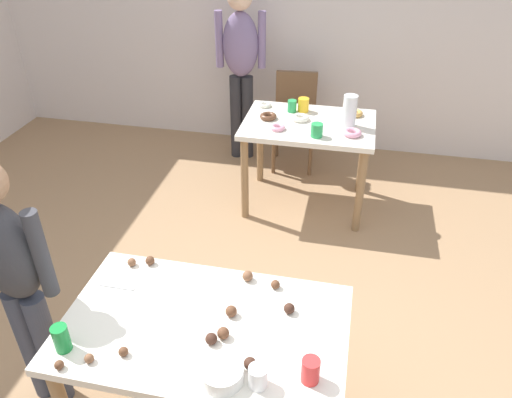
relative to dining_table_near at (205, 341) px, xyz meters
name	(u,v)px	position (x,y,z in m)	size (l,w,h in m)	color
wall_back	(313,13)	(0.05, 3.38, 0.65)	(6.40, 0.10, 2.60)	silver
dining_table_near	(205,341)	(0.00, 0.00, 0.00)	(1.22, 0.74, 0.75)	silver
dining_table_far	(308,136)	(0.19, 2.17, -0.01)	(1.02, 0.72, 0.75)	silver
chair_far_table	(295,114)	(-0.02, 2.89, -0.15)	(0.43, 0.43, 0.87)	brown
person_girl_near	(15,275)	(-0.89, 0.02, 0.20)	(0.46, 0.24, 1.43)	#383D4C
person_adult_far	(241,59)	(-0.54, 2.91, 0.33)	(0.46, 0.24, 1.62)	#28282D
mixing_bowl	(222,374)	(0.15, -0.25, 0.13)	(0.17, 0.17, 0.06)	white
soda_can	(61,338)	(-0.51, -0.24, 0.16)	(0.07, 0.07, 0.12)	#198438
fork_near	(117,287)	(-0.46, 0.14, 0.11)	(0.17, 0.02, 0.01)	silver
cup_near_0	(310,370)	(0.48, -0.18, 0.16)	(0.07, 0.07, 0.11)	red
cup_near_1	(258,377)	(0.29, -0.24, 0.15)	(0.07, 0.07, 0.09)	white
cake_ball_0	(150,261)	(-0.37, 0.32, 0.13)	(0.05, 0.05, 0.05)	brown
cake_ball_1	(89,358)	(-0.38, -0.28, 0.12)	(0.04, 0.04, 0.04)	brown
cake_ball_2	(275,284)	(0.26, 0.29, 0.12)	(0.04, 0.04, 0.04)	brown
cake_ball_3	(211,339)	(0.06, -0.09, 0.13)	(0.05, 0.05, 0.05)	#3D2319
cake_ball_5	(231,311)	(0.10, 0.08, 0.13)	(0.05, 0.05, 0.05)	brown
cake_ball_6	(250,363)	(0.24, -0.18, 0.13)	(0.05, 0.05, 0.05)	#3D2319
cake_ball_7	(223,333)	(0.10, -0.05, 0.13)	(0.05, 0.05, 0.05)	brown
cake_ball_8	(289,308)	(0.35, 0.15, 0.13)	(0.05, 0.05, 0.05)	#3D2319
cake_ball_9	(59,365)	(-0.48, -0.33, 0.12)	(0.04, 0.04, 0.04)	brown
cake_ball_10	(132,262)	(-0.46, 0.30, 0.12)	(0.04, 0.04, 0.04)	brown
cake_ball_11	(248,276)	(0.12, 0.31, 0.13)	(0.05, 0.05, 0.05)	brown
cake_ball_12	(123,352)	(-0.26, -0.22, 0.12)	(0.04, 0.04, 0.04)	brown
pitcher_far	(350,111)	(0.49, 2.16, 0.23)	(0.11, 0.11, 0.25)	white
cup_far_0	(317,130)	(0.27, 1.93, 0.15)	(0.09, 0.09, 0.10)	green
cup_far_1	(292,106)	(0.02, 2.35, 0.15)	(0.07, 0.07, 0.10)	green
cup_far_2	(303,105)	(0.11, 2.38, 0.16)	(0.09, 0.09, 0.11)	yellow
donut_far_0	(300,118)	(0.11, 2.20, 0.12)	(0.14, 0.14, 0.04)	white
donut_far_1	(352,133)	(0.52, 2.01, 0.12)	(0.14, 0.14, 0.04)	pink
donut_far_2	(355,113)	(0.53, 2.38, 0.12)	(0.13, 0.13, 0.04)	gold
donut_far_3	(268,116)	(-0.14, 2.17, 0.12)	(0.13, 0.13, 0.04)	brown
donut_far_4	(278,127)	(-0.03, 1.99, 0.12)	(0.11, 0.11, 0.03)	pink
donut_far_5	(265,105)	(-0.21, 2.41, 0.12)	(0.10, 0.10, 0.03)	white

